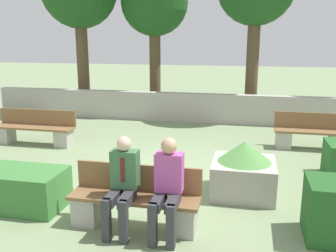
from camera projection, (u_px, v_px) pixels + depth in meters
The scene contains 10 objects.
ground_plane at pixel (161, 176), 7.38m from camera, with size 60.00×60.00×0.00m, color gray.
perimeter_wall at pixel (197, 108), 12.00m from camera, with size 13.95×0.30×0.93m.
bench_front at pixel (135, 204), 5.36m from camera, with size 1.88×0.49×0.87m.
bench_left_side at pixel (310, 136), 9.11m from camera, with size 1.71×0.49×0.87m.
bench_right_side at pixel (35, 131), 9.52m from camera, with size 2.11×0.48×0.87m.
person_seated_man at pixel (122, 181), 5.16m from camera, with size 0.38×0.64×1.34m.
person_seated_woman at pixel (167, 183), 5.03m from camera, with size 0.38×0.64×1.36m.
hedge_block_near_left at pixel (7, 187), 6.03m from camera, with size 1.90×0.82×0.62m.
planter_corner_left at pixel (244, 170), 6.44m from camera, with size 1.06×1.06×0.95m.
tree_center_left at pixel (155, 4), 12.84m from camera, with size 2.32×2.32×5.02m.
Camera 1 is at (1.61, -6.77, 2.67)m, focal length 40.00 mm.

